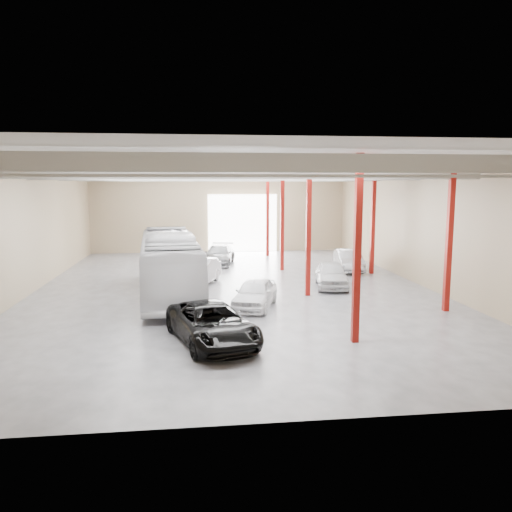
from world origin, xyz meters
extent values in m
cube|color=#47464B|center=(0.00, 0.00, 0.00)|extent=(22.00, 32.00, 0.01)
cube|color=beige|center=(0.00, 0.00, 7.00)|extent=(22.00, 32.00, 0.12)
cube|color=#877354|center=(0.00, 16.00, 3.50)|extent=(22.00, 0.12, 7.00)
cube|color=#877354|center=(0.00, -16.00, 3.50)|extent=(22.00, 0.12, 7.00)
cube|color=#877354|center=(-11.00, 0.00, 3.50)|extent=(0.12, 32.00, 7.00)
cube|color=#877354|center=(11.00, 0.00, 3.50)|extent=(0.12, 32.00, 7.00)
cube|color=white|center=(2.00, 15.85, 2.50)|extent=(6.00, 0.20, 5.00)
cube|color=maroon|center=(3.80, -10.00, 3.50)|extent=(0.25, 0.25, 7.00)
cube|color=maroon|center=(3.80, -2.00, 3.50)|extent=(0.25, 0.25, 7.00)
cube|color=maroon|center=(3.80, 6.00, 3.50)|extent=(0.25, 0.25, 7.00)
cube|color=maroon|center=(3.80, 13.00, 3.50)|extent=(0.25, 0.25, 7.00)
cube|color=maroon|center=(9.50, -6.00, 3.50)|extent=(0.25, 0.25, 7.00)
cube|color=maroon|center=(9.50, 4.00, 3.50)|extent=(0.25, 0.25, 7.00)
cube|color=#B0B0AB|center=(0.00, -12.00, 6.55)|extent=(21.60, 0.15, 0.60)
cube|color=#B0B0AB|center=(0.00, -12.00, 6.15)|extent=(21.60, 0.10, 0.10)
cube|color=#B0B0AB|center=(0.00, -6.00, 6.55)|extent=(21.60, 0.15, 0.60)
cube|color=#B0B0AB|center=(0.00, -6.00, 6.15)|extent=(21.60, 0.10, 0.10)
cube|color=#B0B0AB|center=(0.00, 0.00, 6.55)|extent=(21.60, 0.15, 0.60)
cube|color=#B0B0AB|center=(0.00, 0.00, 6.15)|extent=(21.60, 0.10, 0.10)
cube|color=#B0B0AB|center=(0.00, 6.00, 6.55)|extent=(21.60, 0.15, 0.60)
cube|color=#B0B0AB|center=(0.00, 6.00, 6.15)|extent=(21.60, 0.10, 0.10)
cube|color=#B0B0AB|center=(0.00, 12.00, 6.55)|extent=(21.60, 0.15, 0.60)
cube|color=#B0B0AB|center=(0.00, 12.00, 6.15)|extent=(21.60, 0.10, 0.10)
imported|color=silver|center=(-3.50, -1.05, 1.68)|extent=(3.83, 12.27, 3.36)
imported|color=black|center=(-1.53, -9.49, 0.74)|extent=(3.86, 5.81, 1.48)
imported|color=white|center=(0.70, -4.29, 0.70)|extent=(2.93, 4.45, 1.41)
imported|color=silver|center=(-2.00, 1.50, 0.77)|extent=(3.00, 4.96, 1.54)
imported|color=slate|center=(-0.40, 9.00, 0.70)|extent=(2.85, 5.14, 1.41)
imported|color=#AEAFB3|center=(8.30, 5.20, 0.73)|extent=(2.11, 4.60, 1.46)
imported|color=silver|center=(5.65, 0.00, 0.74)|extent=(2.51, 4.58, 1.48)
camera|label=1|loc=(-2.08, -27.56, 5.89)|focal=35.00mm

